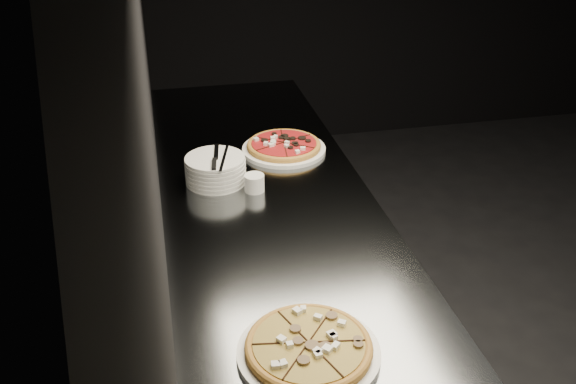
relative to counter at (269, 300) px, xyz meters
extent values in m
cube|color=black|center=(-0.37, 0.00, 0.94)|extent=(0.02, 5.00, 2.80)
cube|color=slate|center=(0.00, 0.00, -0.01)|extent=(0.70, 2.40, 0.90)
cube|color=slate|center=(0.00, 0.00, 0.45)|extent=(0.74, 2.44, 0.02)
cylinder|color=white|center=(-0.05, -0.81, 0.47)|extent=(0.35, 0.35, 0.02)
cylinder|color=#C28B3A|center=(-0.05, -0.81, 0.48)|extent=(0.35, 0.35, 0.01)
torus|color=#C28B3A|center=(-0.05, -0.81, 0.49)|extent=(0.36, 0.36, 0.02)
cylinder|color=gold|center=(-0.05, -0.81, 0.49)|extent=(0.31, 0.31, 0.01)
cylinder|color=white|center=(0.14, 0.36, 0.47)|extent=(0.34, 0.34, 0.02)
cylinder|color=#C28B3A|center=(0.14, 0.36, 0.48)|extent=(0.39, 0.39, 0.01)
torus|color=#C28B3A|center=(0.14, 0.36, 0.49)|extent=(0.40, 0.40, 0.02)
cylinder|color=#B0191C|center=(0.14, 0.36, 0.49)|extent=(0.35, 0.35, 0.01)
cylinder|color=white|center=(-0.16, 0.15, 0.47)|extent=(0.22, 0.22, 0.02)
cylinder|color=white|center=(-0.16, 0.15, 0.48)|extent=(0.22, 0.22, 0.02)
cylinder|color=white|center=(-0.16, 0.15, 0.50)|extent=(0.22, 0.22, 0.02)
cylinder|color=white|center=(-0.16, 0.15, 0.52)|extent=(0.22, 0.22, 0.02)
cylinder|color=white|center=(-0.16, 0.15, 0.53)|extent=(0.22, 0.22, 0.02)
cylinder|color=white|center=(-0.16, 0.15, 0.55)|extent=(0.22, 0.22, 0.02)
cube|color=silver|center=(-0.15, 0.20, 0.56)|extent=(0.04, 0.14, 0.00)
cube|color=black|center=(-0.17, 0.09, 0.56)|extent=(0.03, 0.09, 0.01)
cube|color=silver|center=(-0.13, 0.14, 0.56)|extent=(0.11, 0.20, 0.00)
cylinder|color=silver|center=(-0.04, 0.05, 0.49)|extent=(0.07, 0.07, 0.06)
cylinder|color=black|center=(-0.04, 0.05, 0.51)|extent=(0.06, 0.06, 0.01)
camera|label=1|loc=(-0.35, -1.95, 1.56)|focal=40.00mm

